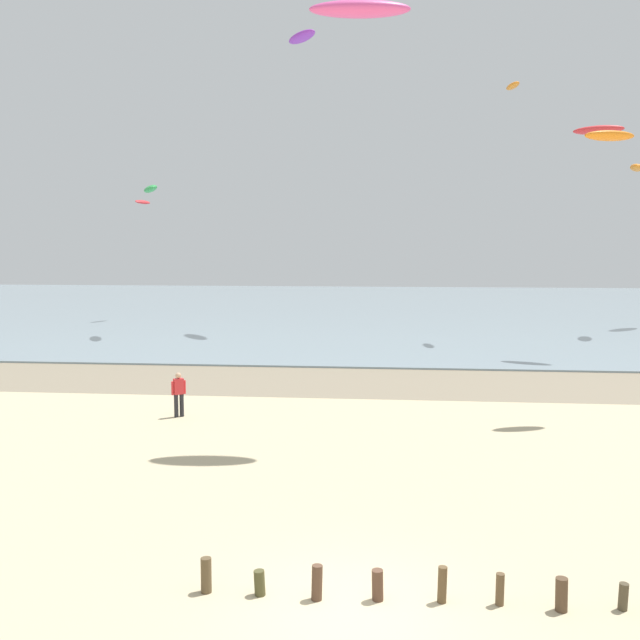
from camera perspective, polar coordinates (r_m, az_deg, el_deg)
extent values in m
plane|color=#C6B58C|center=(13.51, 2.67, -22.72)|extent=(160.00, 160.00, 0.00)
cube|color=gray|center=(33.17, 4.35, -5.14)|extent=(120.00, 7.23, 0.01)
cube|color=#7F939E|center=(71.43, 4.89, 1.01)|extent=(160.00, 70.00, 0.10)
cylinder|color=brown|center=(14.09, -9.35, -20.01)|extent=(0.21, 0.23, 0.67)
cylinder|color=#4B4728|center=(13.91, -5.00, -20.75)|extent=(0.22, 0.21, 0.49)
cylinder|color=brown|center=(13.68, -0.25, -20.80)|extent=(0.21, 0.23, 0.66)
cylinder|color=brown|center=(13.71, 4.76, -20.91)|extent=(0.22, 0.22, 0.59)
cylinder|color=brown|center=(13.77, 10.03, -20.65)|extent=(0.18, 0.19, 0.68)
cylinder|color=brown|center=(13.91, 14.59, -20.65)|extent=(0.16, 0.16, 0.59)
cylinder|color=brown|center=(14.01, 19.26, -20.55)|extent=(0.23, 0.23, 0.61)
cylinder|color=#4E4330|center=(14.45, 23.69, -20.13)|extent=(0.18, 0.17, 0.50)
cylinder|color=#232328|center=(27.05, -11.75, -6.93)|extent=(0.16, 0.16, 0.88)
cylinder|color=#232328|center=(27.12, -11.31, -6.88)|extent=(0.16, 0.16, 0.88)
cube|color=red|center=(26.93, -11.57, -5.37)|extent=(0.42, 0.39, 0.60)
sphere|color=tan|center=(26.85, -11.59, -4.49)|extent=(0.22, 0.22, 0.22)
cylinder|color=red|center=(26.86, -12.05, -5.52)|extent=(0.09, 0.09, 0.52)
cylinder|color=red|center=(27.01, -11.08, -5.43)|extent=(0.09, 0.09, 0.52)
ellipsoid|color=orange|center=(28.54, 22.73, 13.81)|extent=(2.13, 1.26, 0.48)
ellipsoid|color=red|center=(43.23, 21.94, 14.31)|extent=(2.88, 1.87, 0.59)
ellipsoid|color=orange|center=(49.88, 15.58, 18.07)|extent=(0.90, 2.15, 0.43)
ellipsoid|color=purple|center=(54.40, -1.51, 22.26)|extent=(2.94, 3.52, 0.63)
ellipsoid|color=#E54C99|center=(24.47, 3.30, 24.18)|extent=(3.37, 1.36, 0.61)
ellipsoid|color=orange|center=(54.39, 24.63, 11.33)|extent=(1.70, 2.96, 0.60)
ellipsoid|color=green|center=(50.65, -13.78, 10.44)|extent=(2.12, 2.98, 0.74)
ellipsoid|color=red|center=(61.60, -14.39, 9.38)|extent=(1.24, 1.95, 0.49)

